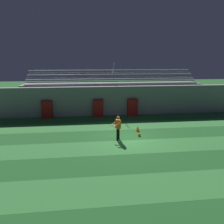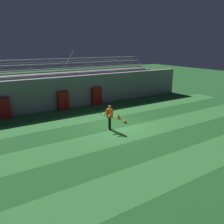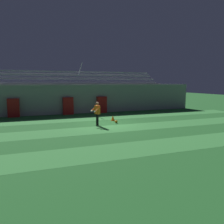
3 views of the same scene
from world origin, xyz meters
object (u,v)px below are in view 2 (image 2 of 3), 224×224
(padding_pillar_gate_left, at_px, (63,101))
(padding_pillar_gate_right, at_px, (97,96))
(goalkeeper, at_px, (109,116))
(traffic_cone, at_px, (119,116))
(padding_pillar_far_left, at_px, (4,108))
(soccer_ball, at_px, (125,121))

(padding_pillar_gate_left, distance_m, padding_pillar_gate_right, 3.31)
(goalkeeper, bearing_deg, padding_pillar_gate_left, 99.21)
(padding_pillar_gate_right, bearing_deg, padding_pillar_gate_left, 180.00)
(goalkeeper, bearing_deg, traffic_cone, 41.80)
(padding_pillar_gate_right, xyz_separation_m, padding_pillar_far_left, (-8.02, 0.00, 0.00))
(padding_pillar_gate_left, height_order, traffic_cone, padding_pillar_gate_left)
(soccer_ball, bearing_deg, traffic_cone, 83.19)
(padding_pillar_gate_right, xyz_separation_m, traffic_cone, (-0.55, -4.66, -0.60))
(soccer_ball, xyz_separation_m, traffic_cone, (0.12, 1.04, 0.10))
(traffic_cone, bearing_deg, padding_pillar_gate_left, 120.58)
(padding_pillar_gate_left, height_order, goalkeeper, goalkeeper)
(padding_pillar_gate_left, bearing_deg, padding_pillar_gate_right, 0.00)
(traffic_cone, bearing_deg, padding_pillar_far_left, 148.02)
(padding_pillar_gate_right, distance_m, padding_pillar_far_left, 8.02)
(padding_pillar_gate_right, height_order, goalkeeper, goalkeeper)
(padding_pillar_far_left, relative_size, goalkeeper, 0.97)
(padding_pillar_gate_right, height_order, soccer_ball, padding_pillar_gate_right)
(padding_pillar_gate_left, relative_size, padding_pillar_gate_right, 1.00)
(padding_pillar_far_left, xyz_separation_m, soccer_ball, (7.34, -5.70, -0.70))
(goalkeeper, xyz_separation_m, traffic_cone, (1.75, 1.56, -0.74))
(soccer_ball, relative_size, traffic_cone, 0.52)
(padding_pillar_gate_right, xyz_separation_m, soccer_ball, (-0.68, -5.70, -0.70))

